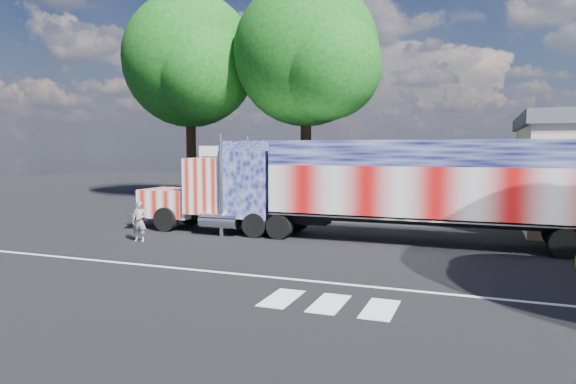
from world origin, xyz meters
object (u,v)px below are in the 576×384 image
(semi_truck, at_px, (374,185))
(woman, at_px, (139,221))
(coach_bus, at_px, (314,179))
(tree_n_mid, at_px, (308,54))
(tree_nw_a, at_px, (191,61))

(semi_truck, height_order, woman, semi_truck)
(coach_bus, relative_size, tree_n_mid, 0.90)
(semi_truck, xyz_separation_m, tree_nw_a, (-15.69, 12.26, 7.69))
(semi_truck, height_order, coach_bus, semi_truck)
(semi_truck, xyz_separation_m, woman, (-8.53, -3.55, -1.39))
(semi_truck, bearing_deg, woman, -157.43)
(semi_truck, distance_m, woman, 9.34)
(coach_bus, distance_m, woman, 11.44)
(coach_bus, relative_size, tree_nw_a, 0.89)
(woman, distance_m, tree_nw_a, 19.59)
(coach_bus, bearing_deg, semi_truck, -56.10)
(semi_truck, relative_size, tree_n_mid, 1.38)
(semi_truck, distance_m, tree_nw_a, 21.35)
(woman, bearing_deg, coach_bus, 59.15)
(woman, xyz_separation_m, tree_n_mid, (1.84, 15.20, 8.88))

